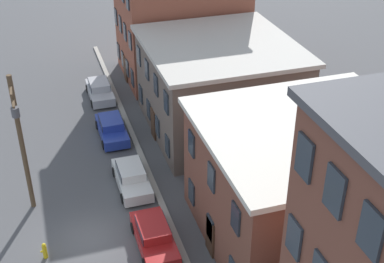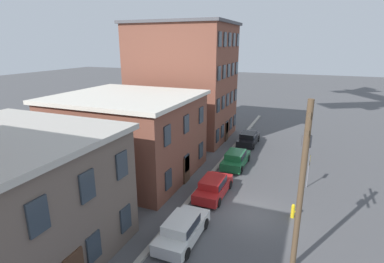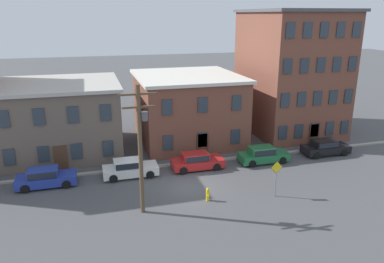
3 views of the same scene
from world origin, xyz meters
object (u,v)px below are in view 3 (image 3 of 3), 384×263
Objects in this scene: caution_sign at (276,173)px; car_black at (325,147)px; fire_hydrant at (208,194)px; car_white at (130,168)px; car_green at (263,154)px; utility_pole at (141,143)px; car_blue at (45,177)px; car_red at (197,161)px.

car_black is at bearing 37.10° from caution_sign.
fire_hydrant is at bearing -156.72° from car_black.
car_white is 18.27m from car_black.
utility_pole is at bearing -152.84° from car_green.
utility_pole reaches higher than car_blue.
utility_pole is at bearing -175.50° from fire_hydrant.
caution_sign reaches higher than car_black.
car_red and car_black have the same top height.
car_black is (18.27, 0.10, 0.00)m from car_white.
fire_hydrant is (-0.86, -5.71, -0.27)m from car_red.
car_green is 6.68m from caution_sign.
car_green is 1.60× the size of caution_sign.
car_white is at bearing -179.73° from car_red.
car_green and car_black have the same top height.
car_blue is at bearing 158.73° from caution_sign.
utility_pole is (6.61, -5.94, 4.08)m from car_blue.
car_red is at bearing -179.65° from car_black.
car_green is 8.90m from fire_hydrant.
caution_sign is (-2.06, -6.26, 1.09)m from car_green.
fire_hydrant is (-13.45, -5.79, -0.27)m from car_black.
car_black is at bearing 0.49° from car_blue.
utility_pole is 8.94× the size of fire_hydrant.
car_white is 11.66m from caution_sign.
car_green reaches higher than fire_hydrant.
caution_sign reaches higher than car_red.
fire_hydrant is (-4.88, 0.69, -1.35)m from caution_sign.
caution_sign is (-8.57, -6.48, 1.09)m from car_black.
car_red is 9.14m from utility_pole.
car_red is (12.08, 0.14, 0.00)m from car_blue.
caution_sign is (9.70, -6.38, 1.09)m from car_white.
car_white is at bearing 179.42° from car_green.
car_red is 1.00× the size of car_black.
car_white is (6.40, 0.11, 0.00)m from car_blue.
car_blue is 12.53m from fire_hydrant.
caution_sign reaches higher than fire_hydrant.
car_black is (6.51, 0.22, 0.00)m from car_green.
car_white is 7.46m from fire_hydrant.
utility_pole reaches higher than car_green.
caution_sign reaches higher than car_green.
car_white is 0.51× the size of utility_pole.
car_green is at bearing -178.04° from car_black.
car_black is 10.80m from caution_sign.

